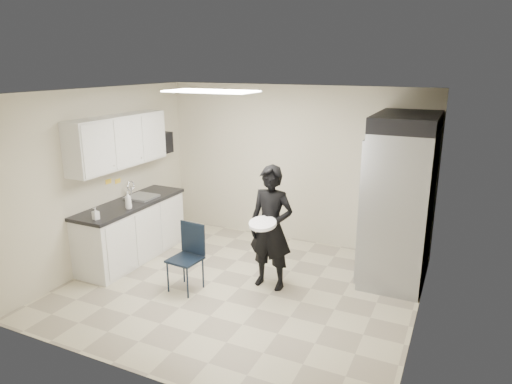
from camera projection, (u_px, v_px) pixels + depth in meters
The scene contains 21 objects.
floor at pixel (240, 288), 6.16m from camera, with size 4.50×4.50×0.00m, color #BAB192.
ceiling at pixel (237, 92), 5.45m from camera, with size 4.50×4.50×0.00m, color silver.
back_wall at pixel (294, 165), 7.55m from camera, with size 4.50×4.50×0.00m, color beige.
left_wall at pixel (103, 178), 6.72m from camera, with size 4.00×4.00×0.00m, color beige.
right_wall at pixel (425, 221), 4.89m from camera, with size 4.00×4.00×0.00m, color beige.
ceiling_panel at pixel (211, 91), 6.05m from camera, with size 1.20×0.60×0.02m, color white.
lower_counter at pixel (132, 232), 7.02m from camera, with size 0.60×1.90×0.86m, color silver.
countertop at pixel (130, 203), 6.89m from camera, with size 0.64×1.95×0.05m, color black.
sink at pixel (142, 200), 7.10m from camera, with size 0.42×0.40×0.14m, color gray.
faucet at pixel (131, 189), 7.14m from camera, with size 0.02×0.02×0.24m, color silver.
upper_cabinets at pixel (119, 141), 6.68m from camera, with size 0.35×1.80×0.75m, color silver.
towel_dispenser at pixel (163, 143), 7.77m from camera, with size 0.22×0.30×0.35m, color black.
notice_sticker_left at pixel (108, 181), 6.83m from camera, with size 0.00×0.12×0.07m, color yellow.
notice_sticker_right at pixel (118, 181), 7.02m from camera, with size 0.00×0.12×0.07m, color yellow.
commercial_fridge at pixel (400, 206), 6.24m from camera, with size 0.80×1.35×2.10m, color gray.
fridge_compressor at pixel (408, 121), 5.93m from camera, with size 0.80×1.35×0.20m, color black.
folding_chair at pixel (185, 260), 6.00m from camera, with size 0.39×0.39×0.87m, color black.
man_tuxedo at pixel (271, 228), 6.01m from camera, with size 0.61×0.41×1.67m, color black.
bucket_lid at pixel (263, 224), 5.76m from camera, with size 0.35×0.35×0.04m, color white.
soap_bottle_a at pixel (128, 200), 6.53m from camera, with size 0.10×0.10×0.26m, color white.
soap_bottle_b at pixel (96, 213), 6.10m from camera, with size 0.07×0.08×0.17m, color silver.
Camera 1 is at (2.56, -4.95, 2.94)m, focal length 32.00 mm.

